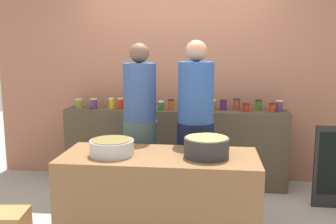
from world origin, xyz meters
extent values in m
plane|color=gray|center=(0.00, 0.00, 0.00)|extent=(12.00, 12.00, 0.00)
cube|color=#A0654E|center=(0.00, 1.45, 1.50)|extent=(4.80, 0.12, 3.00)
cube|color=#493C2C|center=(0.00, 1.10, 0.48)|extent=(2.70, 0.36, 0.95)
cube|color=brown|center=(0.00, -0.30, 0.39)|extent=(1.70, 0.70, 0.79)
cylinder|color=olive|center=(-1.22, 1.12, 1.00)|extent=(0.09, 0.09, 0.10)
cylinder|color=#D6C666|center=(-1.22, 1.12, 1.06)|extent=(0.09, 0.09, 0.01)
cylinder|color=#492A55|center=(-1.00, 1.03, 1.01)|extent=(0.08, 0.08, 0.12)
cylinder|color=#D6C666|center=(-1.00, 1.03, 1.08)|extent=(0.09, 0.09, 0.01)
cylinder|color=gold|center=(-0.79, 1.10, 1.01)|extent=(0.07, 0.07, 0.12)
cylinder|color=silver|center=(-0.79, 1.10, 1.08)|extent=(0.07, 0.07, 0.01)
cylinder|color=#AF230C|center=(-0.66, 1.05, 1.01)|extent=(0.07, 0.07, 0.12)
cylinder|color=#D6C666|center=(-0.66, 1.05, 1.08)|extent=(0.07, 0.07, 0.01)
cylinder|color=orange|center=(-0.49, 1.04, 1.01)|extent=(0.09, 0.09, 0.12)
cylinder|color=black|center=(-0.49, 1.04, 1.08)|extent=(0.09, 0.09, 0.01)
cylinder|color=#B02416|center=(-0.33, 1.15, 1.00)|extent=(0.07, 0.07, 0.09)
cylinder|color=black|center=(-0.33, 1.15, 1.04)|extent=(0.08, 0.08, 0.01)
cylinder|color=#25591F|center=(-0.16, 1.03, 1.00)|extent=(0.07, 0.07, 0.10)
cylinder|color=silver|center=(-0.16, 1.03, 1.06)|extent=(0.07, 0.07, 0.02)
cylinder|color=#923D12|center=(-0.05, 1.05, 1.01)|extent=(0.07, 0.07, 0.12)
cylinder|color=black|center=(-0.05, 1.05, 1.08)|extent=(0.08, 0.08, 0.01)
cylinder|color=red|center=(0.35, 1.14, 1.01)|extent=(0.07, 0.07, 0.12)
cylinder|color=black|center=(0.35, 1.14, 1.08)|extent=(0.07, 0.07, 0.01)
cylinder|color=#8F511A|center=(0.45, 1.11, 1.01)|extent=(0.08, 0.08, 0.11)
cylinder|color=#D6C666|center=(0.45, 1.11, 1.07)|extent=(0.08, 0.08, 0.01)
cylinder|color=#461859|center=(0.58, 1.15, 1.01)|extent=(0.08, 0.08, 0.11)
cylinder|color=black|center=(0.58, 1.15, 1.07)|extent=(0.08, 0.08, 0.01)
cylinder|color=brown|center=(0.74, 1.16, 1.01)|extent=(0.08, 0.08, 0.13)
cylinder|color=black|center=(0.74, 1.16, 1.08)|extent=(0.08, 0.08, 0.01)
cylinder|color=#AA200E|center=(0.85, 1.04, 1.00)|extent=(0.08, 0.08, 0.09)
cylinder|color=black|center=(0.85, 1.04, 1.05)|extent=(0.08, 0.08, 0.01)
cylinder|color=#385D1F|center=(1.00, 1.17, 1.01)|extent=(0.07, 0.07, 0.11)
cylinder|color=black|center=(1.00, 1.17, 1.07)|extent=(0.08, 0.08, 0.01)
cylinder|color=red|center=(1.14, 1.03, 1.00)|extent=(0.07, 0.07, 0.09)
cylinder|color=black|center=(1.14, 1.03, 1.05)|extent=(0.07, 0.07, 0.01)
cylinder|color=#502D4E|center=(1.24, 1.12, 1.01)|extent=(0.08, 0.08, 0.12)
cylinder|color=#D6C666|center=(1.24, 1.12, 1.08)|extent=(0.09, 0.09, 0.01)
cylinder|color=#B7B7BC|center=(-0.41, -0.35, 0.85)|extent=(0.38, 0.38, 0.13)
cylinder|color=brown|center=(-0.41, -0.35, 0.92)|extent=(0.35, 0.35, 0.00)
cylinder|color=#2D2D2D|center=(0.40, -0.31, 0.87)|extent=(0.38, 0.38, 0.16)
cylinder|color=#B99046|center=(0.40, -0.31, 0.95)|extent=(0.35, 0.35, 0.00)
cylinder|color=#3E544F|center=(-0.29, 0.32, 0.48)|extent=(0.35, 0.35, 0.96)
cylinder|color=#314B84|center=(-0.29, 0.32, 1.25)|extent=(0.33, 0.33, 0.59)
sphere|color=brown|center=(-0.29, 0.32, 1.65)|extent=(0.20, 0.20, 0.20)
cylinder|color=black|center=(0.29, 0.25, 0.49)|extent=(0.37, 0.37, 0.97)
cylinder|color=#2A4C92|center=(0.29, 0.25, 1.27)|extent=(0.35, 0.35, 0.59)
sphere|color=tan|center=(0.29, 0.25, 1.67)|extent=(0.21, 0.21, 0.21)
camera|label=1|loc=(0.44, -3.45, 1.70)|focal=40.65mm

